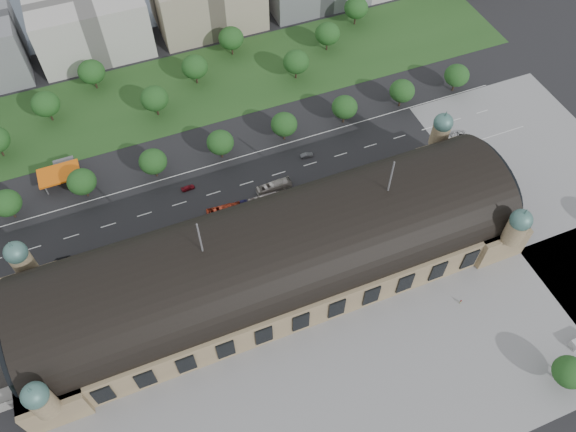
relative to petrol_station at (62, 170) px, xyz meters
name	(u,v)px	position (x,y,z in m)	size (l,w,h in m)	color
ground	(275,275)	(53.91, -65.28, -2.95)	(900.00, 900.00, 0.00)	black
station	(275,257)	(53.91, -65.28, 7.33)	(150.00, 48.40, 44.30)	tan
plaza_south	(369,395)	(63.91, -109.28, -2.95)	(190.00, 48.00, 0.12)	gray
plaza_east	(551,180)	(156.91, -65.28, -2.95)	(56.00, 100.00, 0.12)	gray
road_slab	(179,204)	(33.91, -27.28, -2.95)	(260.00, 26.00, 0.10)	black
grass_belt	(155,97)	(38.91, 27.72, -2.95)	(300.00, 45.00, 0.10)	#244A1D
petrol_station	(62,170)	(0.00, 0.00, 0.00)	(14.00, 13.00, 5.05)	orange
office_3	(90,23)	(23.91, 67.72, 9.05)	(45.00, 32.00, 24.00)	#BCB8B2
tree_row_2	(6,203)	(-18.09, -12.28, 4.48)	(9.60, 9.60, 11.52)	#2D2116
tree_row_3	(82,182)	(5.91, -12.28, 4.48)	(9.60, 9.60, 11.52)	#2D2116
tree_row_4	(153,162)	(29.91, -12.28, 4.48)	(9.60, 9.60, 11.52)	#2D2116
tree_row_5	(220,142)	(53.91, -12.28, 4.48)	(9.60, 9.60, 11.52)	#2D2116
tree_row_6	(284,124)	(77.91, -12.28, 4.48)	(9.60, 9.60, 11.52)	#2D2116
tree_row_7	(345,107)	(101.91, -12.28, 4.48)	(9.60, 9.60, 11.52)	#2D2116
tree_row_8	(402,91)	(125.91, -12.28, 4.48)	(9.60, 9.60, 11.52)	#2D2116
tree_row_9	(457,75)	(149.91, -12.28, 4.48)	(9.60, 9.60, 11.52)	#2D2116
tree_belt_4	(45,104)	(-0.09, 29.72, 5.10)	(10.40, 10.40, 12.48)	#2D2116
tree_belt_5	(91,72)	(18.91, 41.72, 5.10)	(10.40, 10.40, 12.48)	#2D2116
tree_belt_6	(154,99)	(37.91, 17.72, 5.10)	(10.40, 10.40, 12.48)	#2D2116
tree_belt_7	(195,67)	(56.91, 29.72, 5.10)	(10.40, 10.40, 12.48)	#2D2116
tree_belt_8	(231,38)	(75.91, 41.72, 5.10)	(10.40, 10.40, 12.48)	#2D2116
tree_belt_9	(296,62)	(94.91, 17.72, 5.10)	(10.40, 10.40, 12.48)	#2D2116
tree_belt_10	(328,34)	(113.91, 29.72, 5.10)	(10.40, 10.40, 12.48)	#2D2116
tree_belt_11	(356,8)	(132.91, 41.72, 5.10)	(10.40, 10.40, 12.48)	#2D2116
tree_plaza_s	(570,372)	(113.91, -125.28, 3.86)	(9.00, 9.00, 10.64)	#2D2116
traffic_car_2	(63,260)	(-5.96, -35.91, -2.21)	(2.44, 5.30, 1.47)	black
traffic_car_3	(188,188)	(38.42, -22.20, -2.27)	(1.89, 4.66, 1.35)	maroon
traffic_car_4	(241,203)	(53.26, -35.08, -2.24)	(1.67, 4.15, 1.41)	#1E1B4E
traffic_car_5	(307,155)	(82.21, -23.53, -2.19)	(1.61, 4.63, 1.53)	#525359
traffic_car_6	(458,134)	(138.50, -34.68, -2.17)	(2.60, 5.63, 1.56)	silver
parked_car_0	(24,296)	(-18.41, -44.28, -2.23)	(1.52, 4.37, 1.44)	black
parked_car_1	(30,294)	(-16.70, -44.28, -2.29)	(2.17, 4.71, 1.31)	maroon
parked_car_2	(114,261)	(8.98, -42.23, -2.13)	(2.31, 5.68, 1.65)	#16233F
parked_car_3	(59,283)	(-8.04, -43.65, -2.17)	(1.84, 4.57, 1.56)	slate
parked_car_4	(65,271)	(-5.99, -40.28, -2.15)	(1.70, 4.88, 1.61)	white
parked_car_5	(173,237)	(28.24, -40.28, -2.28)	(2.22, 4.81, 1.34)	gray
parked_car_6	(120,256)	(10.91, -41.02, -2.22)	(2.03, 5.00, 1.45)	black
bus_west	(224,211)	(46.81, -36.85, -1.30)	(2.77, 11.83, 3.30)	red
bus_mid	(265,200)	(60.87, -37.56, -1.40)	(2.61, 11.15, 3.10)	silver
bus_east	(274,187)	(65.80, -33.58, -1.22)	(2.90, 12.38, 3.45)	beige
pedestrian_0	(461,302)	(101.58, -94.72, -2.10)	(0.83, 0.47, 1.69)	gray
pedestrian_4	(559,370)	(115.14, -122.80, -1.99)	(1.23, 0.53, 1.91)	gray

